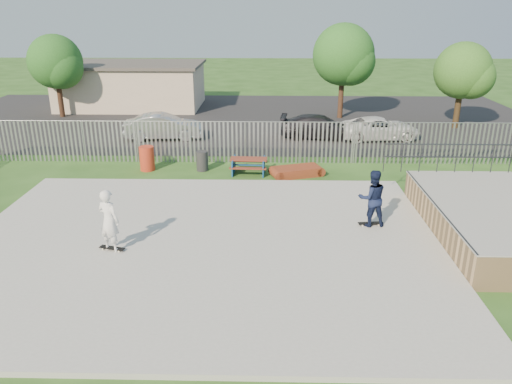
{
  "coord_description": "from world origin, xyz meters",
  "views": [
    {
      "loc": [
        2.04,
        -14.08,
        7.13
      ],
      "look_at": [
        1.68,
        2.0,
        1.1
      ],
      "focal_mm": 35.0,
      "sensor_mm": 36.0,
      "label": 1
    }
  ],
  "objects_px": {
    "car_dark": "(320,127)",
    "tree_left": "(55,62)",
    "tree_mid": "(343,55)",
    "skater_navy": "(372,198)",
    "car_silver": "(163,127)",
    "picnic_table": "(249,166)",
    "trash_bin_red": "(147,158)",
    "trash_bin_grey": "(202,161)",
    "funbox": "(297,171)",
    "tree_right": "(463,71)",
    "skater_white": "(109,220)",
    "car_white": "(380,128)"
  },
  "relations": [
    {
      "from": "tree_mid",
      "to": "funbox",
      "type": "bearing_deg",
      "value": -106.15
    },
    {
      "from": "picnic_table",
      "to": "car_silver",
      "type": "xyz_separation_m",
      "value": [
        -5.02,
        5.97,
        0.38
      ]
    },
    {
      "from": "funbox",
      "to": "trash_bin_red",
      "type": "bearing_deg",
      "value": 155.77
    },
    {
      "from": "car_dark",
      "to": "skater_navy",
      "type": "bearing_deg",
      "value": -171.69
    },
    {
      "from": "trash_bin_red",
      "to": "car_silver",
      "type": "distance_m",
      "value": 5.64
    },
    {
      "from": "tree_right",
      "to": "skater_white",
      "type": "bearing_deg",
      "value": -133.65
    },
    {
      "from": "tree_mid",
      "to": "skater_navy",
      "type": "bearing_deg",
      "value": -94.42
    },
    {
      "from": "picnic_table",
      "to": "skater_white",
      "type": "height_order",
      "value": "skater_white"
    },
    {
      "from": "tree_right",
      "to": "tree_left",
      "type": "bearing_deg",
      "value": 174.0
    },
    {
      "from": "trash_bin_grey",
      "to": "tree_left",
      "type": "height_order",
      "value": "tree_left"
    },
    {
      "from": "car_white",
      "to": "car_dark",
      "type": "bearing_deg",
      "value": 81.25
    },
    {
      "from": "picnic_table",
      "to": "car_silver",
      "type": "relative_size",
      "value": 0.39
    },
    {
      "from": "car_dark",
      "to": "car_silver",
      "type": "bearing_deg",
      "value": 98.74
    },
    {
      "from": "car_silver",
      "to": "tree_right",
      "type": "bearing_deg",
      "value": -86.04
    },
    {
      "from": "skater_navy",
      "to": "skater_white",
      "type": "xyz_separation_m",
      "value": [
        -8.21,
        -2.03,
        0.0
      ]
    },
    {
      "from": "picnic_table",
      "to": "funbox",
      "type": "relative_size",
      "value": 0.78
    },
    {
      "from": "tree_left",
      "to": "car_dark",
      "type": "bearing_deg",
      "value": -17.85
    },
    {
      "from": "car_white",
      "to": "trash_bin_red",
      "type": "bearing_deg",
      "value": 110.4
    },
    {
      "from": "car_silver",
      "to": "trash_bin_grey",
      "type": "bearing_deg",
      "value": -159.32
    },
    {
      "from": "funbox",
      "to": "car_silver",
      "type": "relative_size",
      "value": 0.5
    },
    {
      "from": "tree_right",
      "to": "picnic_table",
      "type": "bearing_deg",
      "value": -143.66
    },
    {
      "from": "car_silver",
      "to": "car_dark",
      "type": "height_order",
      "value": "car_silver"
    },
    {
      "from": "trash_bin_grey",
      "to": "tree_mid",
      "type": "height_order",
      "value": "tree_mid"
    },
    {
      "from": "funbox",
      "to": "car_dark",
      "type": "height_order",
      "value": "car_dark"
    },
    {
      "from": "car_silver",
      "to": "skater_navy",
      "type": "height_order",
      "value": "skater_navy"
    },
    {
      "from": "trash_bin_grey",
      "to": "tree_left",
      "type": "relative_size",
      "value": 0.17
    },
    {
      "from": "trash_bin_red",
      "to": "trash_bin_grey",
      "type": "bearing_deg",
      "value": 0.26
    },
    {
      "from": "tree_left",
      "to": "trash_bin_red",
      "type": "bearing_deg",
      "value": -53.72
    },
    {
      "from": "tree_left",
      "to": "tree_mid",
      "type": "distance_m",
      "value": 18.86
    },
    {
      "from": "tree_right",
      "to": "car_silver",
      "type": "bearing_deg",
      "value": -169.62
    },
    {
      "from": "skater_white",
      "to": "tree_mid",
      "type": "bearing_deg",
      "value": -90.41
    },
    {
      "from": "trash_bin_red",
      "to": "tree_left",
      "type": "bearing_deg",
      "value": 126.28
    },
    {
      "from": "car_dark",
      "to": "tree_left",
      "type": "bearing_deg",
      "value": 78.08
    },
    {
      "from": "picnic_table",
      "to": "tree_mid",
      "type": "height_order",
      "value": "tree_mid"
    },
    {
      "from": "picnic_table",
      "to": "tree_left",
      "type": "relative_size",
      "value": 0.31
    },
    {
      "from": "trash_bin_grey",
      "to": "car_silver",
      "type": "xyz_separation_m",
      "value": [
        -2.88,
        5.62,
        0.28
      ]
    },
    {
      "from": "trash_bin_red",
      "to": "trash_bin_grey",
      "type": "distance_m",
      "value": 2.53
    },
    {
      "from": "tree_left",
      "to": "skater_navy",
      "type": "bearing_deg",
      "value": -45.52
    },
    {
      "from": "picnic_table",
      "to": "trash_bin_red",
      "type": "distance_m",
      "value": 4.69
    },
    {
      "from": "trash_bin_red",
      "to": "car_white",
      "type": "distance_m",
      "value": 13.24
    },
    {
      "from": "funbox",
      "to": "tree_right",
      "type": "bearing_deg",
      "value": 23.84
    },
    {
      "from": "tree_mid",
      "to": "tree_right",
      "type": "distance_m",
      "value": 7.34
    },
    {
      "from": "car_dark",
      "to": "skater_white",
      "type": "bearing_deg",
      "value": 157.75
    },
    {
      "from": "funbox",
      "to": "car_white",
      "type": "relative_size",
      "value": 0.49
    },
    {
      "from": "car_dark",
      "to": "skater_white",
      "type": "xyz_separation_m",
      "value": [
        -7.7,
        -14.36,
        0.46
      ]
    },
    {
      "from": "car_white",
      "to": "tree_left",
      "type": "distance_m",
      "value": 21.28
    },
    {
      "from": "skater_white",
      "to": "car_silver",
      "type": "bearing_deg",
      "value": -60.02
    },
    {
      "from": "car_white",
      "to": "tree_left",
      "type": "height_order",
      "value": "tree_left"
    },
    {
      "from": "picnic_table",
      "to": "skater_white",
      "type": "distance_m",
      "value": 8.88
    },
    {
      "from": "picnic_table",
      "to": "skater_white",
      "type": "bearing_deg",
      "value": -113.46
    }
  ]
}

